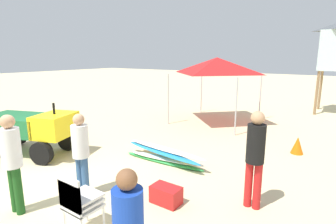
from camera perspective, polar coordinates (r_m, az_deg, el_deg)
The scene contains 10 objects.
ground at distance 6.68m, azimuth -25.49°, elevation -13.27°, with size 80.00×80.00×0.00m, color beige.
utility_cart at distance 8.28m, azimuth -27.39°, elevation -2.91°, with size 2.80×2.03×1.50m.
stacked_plastic_chairs at distance 4.41m, azimuth -18.87°, elevation -17.40°, with size 0.48×0.48×1.02m.
surfboard_pile at distance 6.98m, azimuth -0.76°, elevation -9.16°, with size 2.56×0.80×0.40m.
lifeguard_near_center at distance 5.44m, azimuth -18.21°, elevation -7.66°, with size 0.32×0.32×1.65m.
lifeguard_near_right at distance 5.29m, azimuth -30.46°, elevation -8.42°, with size 0.32×0.32×1.77m.
lifeguard_far_right at distance 4.97m, azimuth 18.19°, elevation -8.38°, with size 0.32×0.32×1.80m.
popup_canopy at distance 11.04m, azimuth 10.43°, elevation 9.77°, with size 2.87×2.87×2.66m.
traffic_cone_near at distance 8.39m, azimuth 26.00°, elevation -6.42°, with size 0.34×0.34×0.49m, color orange.
cooler_box at distance 5.22m, azimuth -0.43°, elevation -17.33°, with size 0.56×0.34×0.33m, color red.
Camera 1 is at (5.40, -2.86, 2.72)m, focal length 28.43 mm.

